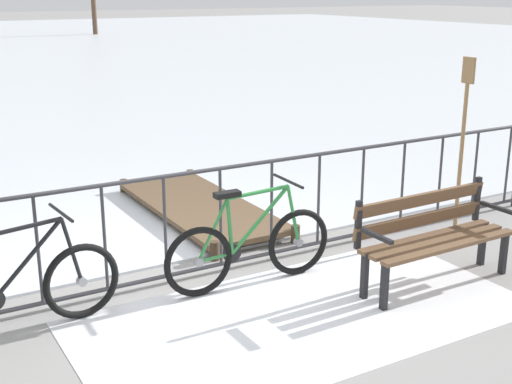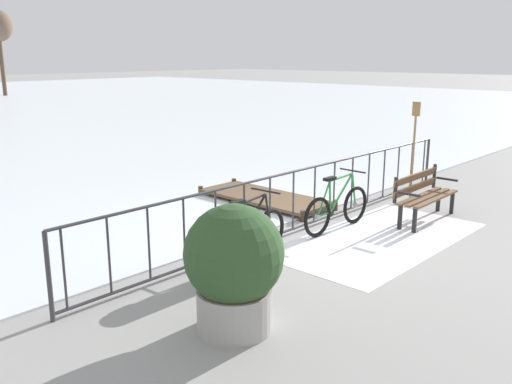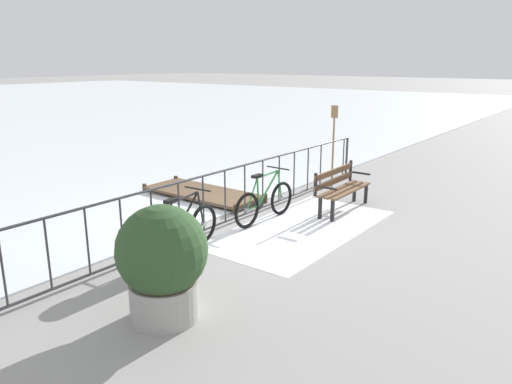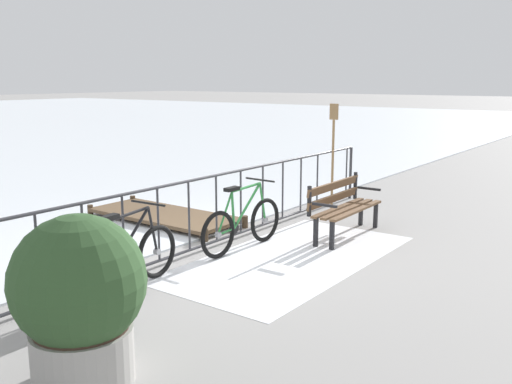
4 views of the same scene
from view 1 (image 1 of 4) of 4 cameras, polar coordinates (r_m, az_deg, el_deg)
The scene contains 8 objects.
ground_plane at distance 6.68m, azimuth -5.11°, elevation -7.10°, with size 160.00×160.00×0.00m, color gray.
snow_patch at distance 5.93m, azimuth 3.99°, elevation -10.23°, with size 3.87×1.95×0.01m, color white.
railing_fence at distance 6.47m, azimuth -5.24°, elevation -2.57°, with size 9.06×0.06×1.07m.
bicycle_near_railing at distance 5.79m, azimuth -19.28°, elevation -7.92°, with size 1.71×0.52×0.97m.
bicycle_second at distance 6.36m, azimuth -0.51°, elevation -4.68°, with size 1.71×0.52×0.97m.
park_bench at distance 6.58m, azimuth 14.42°, elevation -3.17°, with size 1.61×0.51×0.89m.
oar_upright at distance 7.86m, azimuth 16.88°, elevation 4.58°, with size 0.04×0.16×1.98m.
wooden_dock at distance 8.39m, azimuth -4.66°, elevation -1.20°, with size 1.10×2.83×0.20m.
Camera 1 is at (-2.55, -5.56, 2.68)m, focal length 47.97 mm.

